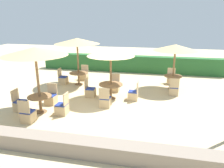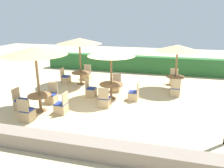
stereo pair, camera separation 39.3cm
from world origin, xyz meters
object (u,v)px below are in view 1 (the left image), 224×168
at_px(round_table_back_right, 173,79).
at_px(patio_chair_front_left_north, 51,98).
at_px(parasol_center, 111,53).
at_px(patio_chair_center_north, 115,87).
at_px(round_table_back_left, 79,75).
at_px(patio_chair_back_right_north, 171,80).
at_px(parasol_back_right, 175,48).
at_px(patio_chair_back_left_north, 84,76).
at_px(round_table_front_left, 40,100).
at_px(patio_chair_front_left_east, 62,108).
at_px(parasol_back_left, 77,41).
at_px(round_table_center, 111,87).
at_px(patio_chair_center_south, 105,101).
at_px(patio_chair_back_left_west, 63,79).
at_px(patio_chair_back_right_south, 174,90).
at_px(parasol_front_left, 35,52).
at_px(patio_chair_center_west, 90,92).
at_px(patio_chair_front_left_west, 20,105).
at_px(patio_chair_front_left_south, 28,115).
at_px(patio_chair_center_east, 133,95).

xyz_separation_m(round_table_back_right, patio_chair_front_left_north, (-5.53, -3.40, -0.31)).
relative_size(parasol_center, patio_chair_center_north, 2.61).
bearing_deg(round_table_back_right, round_table_back_left, -177.15).
relative_size(round_table_back_right, patio_chair_back_right_north, 1.03).
xyz_separation_m(round_table_back_left, patio_chair_center_north, (2.31, -0.79, -0.30)).
bearing_deg(parasol_back_right, patio_chair_back_left_north, 172.34).
relative_size(patio_chair_back_right_north, round_table_front_left, 0.96).
distance_m(patio_chair_back_right_north, patio_chair_front_left_east, 6.97).
height_order(parasol_back_left, round_table_center, parasol_back_left).
height_order(patio_chair_center_south, round_table_front_left, patio_chair_center_south).
distance_m(parasol_back_left, patio_chair_back_left_north, 2.47).
distance_m(patio_chair_back_left_west, patio_chair_back_right_south, 6.37).
distance_m(round_table_center, round_table_back_right, 3.70).
bearing_deg(round_table_front_left, patio_chair_front_left_north, 90.09).
relative_size(patio_chair_back_left_west, parasol_front_left, 0.34).
xyz_separation_m(round_table_back_right, patio_chair_back_right_south, (0.01, -1.00, -0.31)).
xyz_separation_m(patio_chair_back_right_north, patio_chair_front_left_north, (-5.50, -4.37, 0.00)).
distance_m(patio_chair_center_west, patio_chair_front_left_north, 1.94).
relative_size(patio_chair_front_left_east, patio_chair_front_left_west, 1.00).
bearing_deg(patio_chair_back_left_north, round_table_center, 129.50).
bearing_deg(round_table_back_left, patio_chair_front_left_south, -92.30).
height_order(parasol_back_right, round_table_front_left, parasol_back_right).
xyz_separation_m(patio_chair_back_right_south, patio_chair_front_left_west, (-6.47, -3.36, 0.00)).
bearing_deg(patio_chair_back_left_north, patio_chair_center_north, 142.71).
bearing_deg(patio_chair_center_north, patio_chair_front_left_north, 43.07).
xyz_separation_m(parasol_center, patio_chair_front_left_west, (-3.45, -2.22, -1.99)).
height_order(round_table_back_left, patio_chair_center_west, patio_chair_center_west).
xyz_separation_m(patio_chair_front_left_south, patio_chair_front_left_east, (0.98, 0.91, 0.00)).
height_order(round_table_back_left, parasol_center, parasol_center).
distance_m(patio_chair_center_south, round_table_front_left, 2.75).
bearing_deg(patio_chair_back_left_west, patio_chair_front_left_north, 14.44).
relative_size(patio_chair_center_east, patio_chair_front_left_south, 1.00).
relative_size(round_table_back_left, patio_chair_center_west, 1.15).
height_order(parasol_back_left, patio_chair_center_east, parasol_back_left).
bearing_deg(parasol_back_right, patio_chair_front_left_south, -136.64).
xyz_separation_m(parasol_center, round_table_front_left, (-2.52, -2.18, -1.70)).
xyz_separation_m(patio_chair_back_left_north, patio_chair_front_left_east, (0.81, -5.05, 0.00)).
bearing_deg(parasol_front_left, patio_chair_center_east, 31.41).
relative_size(patio_chair_back_left_north, patio_chair_front_left_west, 1.00).
bearing_deg(parasol_center, round_table_back_left, 141.22).
distance_m(round_table_front_left, patio_chair_front_left_north, 0.97).
distance_m(parasol_center, patio_chair_front_left_east, 3.34).
bearing_deg(round_table_front_left, round_table_center, 40.86).
height_order(patio_chair_center_north, patio_chair_back_right_south, same).
height_order(patio_chair_center_east, patio_chair_front_left_west, same).
height_order(parasol_front_left, patio_chair_front_left_east, parasol_front_left).
distance_m(parasol_front_left, patio_chair_front_left_north, 2.46).
relative_size(round_table_center, patio_chair_front_left_east, 1.23).
bearing_deg(patio_chair_center_north, round_table_back_left, -18.93).
distance_m(parasol_back_left, patio_chair_back_right_south, 5.86).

